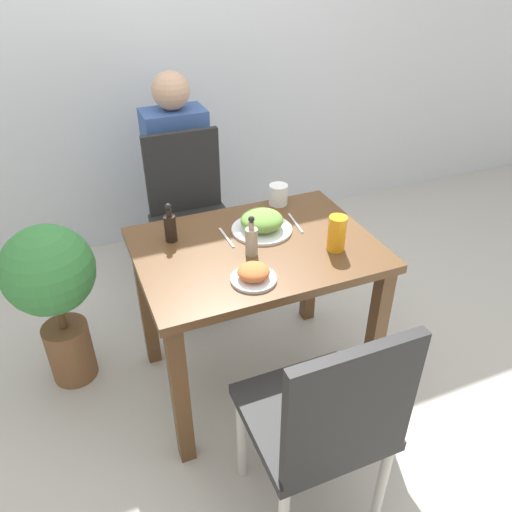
# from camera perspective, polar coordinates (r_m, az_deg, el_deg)

# --- Properties ---
(ground_plane) EXTENTS (16.00, 16.00, 0.00)m
(ground_plane) POSITION_cam_1_polar(r_m,az_deg,el_deg) (2.44, -0.00, -13.39)
(ground_plane) COLOR #B7B2A8
(wall_back) EXTENTS (8.00, 0.05, 2.60)m
(wall_back) POSITION_cam_1_polar(r_m,az_deg,el_deg) (3.13, -11.45, 24.05)
(wall_back) COLOR silver
(wall_back) RESTS_ON ground_plane
(dining_table) EXTENTS (0.94, 0.69, 0.72)m
(dining_table) POSITION_cam_1_polar(r_m,az_deg,el_deg) (2.04, -0.00, -1.79)
(dining_table) COLOR brown
(dining_table) RESTS_ON ground_plane
(chair_near) EXTENTS (0.42, 0.42, 0.92)m
(chair_near) POSITION_cam_1_polar(r_m,az_deg,el_deg) (1.61, 7.94, -18.15)
(chair_near) COLOR black
(chair_near) RESTS_ON ground_plane
(chair_far) EXTENTS (0.42, 0.42, 0.92)m
(chair_far) POSITION_cam_1_polar(r_m,az_deg,el_deg) (2.67, -7.41, 5.18)
(chair_far) COLOR black
(chair_far) RESTS_ON ground_plane
(food_plate) EXTENTS (0.25, 0.25, 0.09)m
(food_plate) POSITION_cam_1_polar(r_m,az_deg,el_deg) (2.05, 0.67, 3.86)
(food_plate) COLOR white
(food_plate) RESTS_ON dining_table
(side_plate) EXTENTS (0.17, 0.17, 0.06)m
(side_plate) POSITION_cam_1_polar(r_m,az_deg,el_deg) (1.76, -0.28, -2.08)
(side_plate) COLOR white
(side_plate) RESTS_ON dining_table
(drink_cup) EXTENTS (0.08, 0.08, 0.09)m
(drink_cup) POSITION_cam_1_polar(r_m,az_deg,el_deg) (2.26, 2.57, 7.02)
(drink_cup) COLOR white
(drink_cup) RESTS_ON dining_table
(juice_glass) EXTENTS (0.07, 0.07, 0.14)m
(juice_glass) POSITION_cam_1_polar(r_m,az_deg,el_deg) (1.94, 9.22, 2.57)
(juice_glass) COLOR orange
(juice_glass) RESTS_ON dining_table
(sauce_bottle) EXTENTS (0.05, 0.05, 0.17)m
(sauce_bottle) POSITION_cam_1_polar(r_m,az_deg,el_deg) (2.00, -9.78, 3.34)
(sauce_bottle) COLOR black
(sauce_bottle) RESTS_ON dining_table
(condiment_bottle) EXTENTS (0.05, 0.05, 0.17)m
(condiment_bottle) POSITION_cam_1_polar(r_m,az_deg,el_deg) (1.89, -0.52, 1.85)
(condiment_bottle) COLOR gray
(condiment_bottle) RESTS_ON dining_table
(fork_utensil) EXTENTS (0.01, 0.16, 0.00)m
(fork_utensil) POSITION_cam_1_polar(r_m,az_deg,el_deg) (2.02, -3.40, 2.13)
(fork_utensil) COLOR silver
(fork_utensil) RESTS_ON dining_table
(spoon_utensil) EXTENTS (0.03, 0.17, 0.00)m
(spoon_utensil) POSITION_cam_1_polar(r_m,az_deg,el_deg) (2.13, 4.53, 3.78)
(spoon_utensil) COLOR silver
(spoon_utensil) RESTS_ON dining_table
(potted_plant_left) EXTENTS (0.38, 0.38, 0.79)m
(potted_plant_left) POSITION_cam_1_polar(r_m,az_deg,el_deg) (2.26, -22.25, -3.17)
(potted_plant_left) COLOR brown
(potted_plant_left) RESTS_ON ground_plane
(person_figure) EXTENTS (0.34, 0.22, 1.17)m
(person_figure) POSITION_cam_1_polar(r_m,az_deg,el_deg) (2.93, -8.83, 8.87)
(person_figure) COLOR #2D3347
(person_figure) RESTS_ON ground_plane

